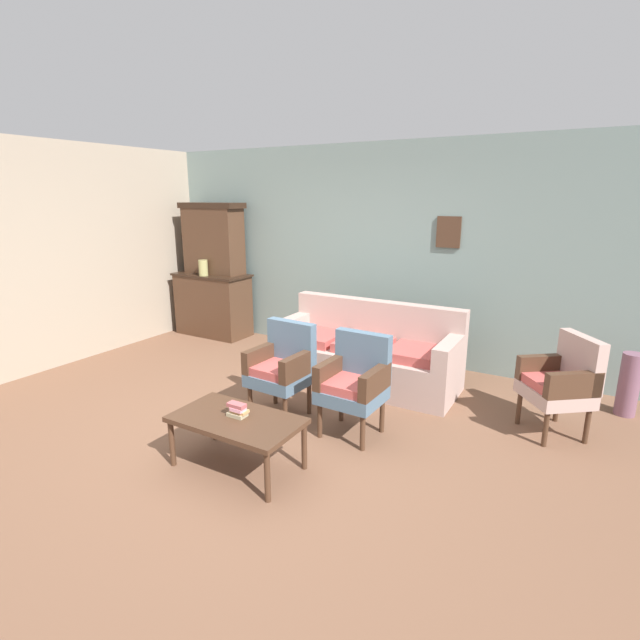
% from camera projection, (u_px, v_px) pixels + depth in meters
% --- Properties ---
extents(ground_plane, '(7.68, 7.68, 0.00)m').
position_uv_depth(ground_plane, '(254.00, 436.00, 4.24)').
color(ground_plane, brown).
extents(wall_back_with_decor, '(6.40, 0.09, 2.70)m').
position_uv_depth(wall_back_with_decor, '(378.00, 253.00, 6.09)').
color(wall_back_with_decor, gray).
rests_on(wall_back_with_decor, ground).
extents(wall_left_side, '(0.06, 5.20, 2.70)m').
position_uv_depth(wall_left_side, '(26.00, 260.00, 5.47)').
color(wall_left_side, gray).
rests_on(wall_left_side, ground).
extents(side_cabinet, '(1.16, 0.55, 0.93)m').
position_uv_depth(side_cabinet, '(213.00, 304.00, 7.22)').
color(side_cabinet, '#472D1E').
rests_on(side_cabinet, ground).
extents(cabinet_upper_hutch, '(0.99, 0.38, 1.03)m').
position_uv_depth(cabinet_upper_hutch, '(213.00, 238.00, 7.03)').
color(cabinet_upper_hutch, '#472D1E').
rests_on(cabinet_upper_hutch, side_cabinet).
extents(vase_on_cabinet, '(0.13, 0.13, 0.23)m').
position_uv_depth(vase_on_cabinet, '(203.00, 268.00, 6.92)').
color(vase_on_cabinet, tan).
rests_on(vase_on_cabinet, side_cabinet).
extents(floral_couch, '(2.05, 0.81, 0.90)m').
position_uv_depth(floral_couch, '(367.00, 355.00, 5.36)').
color(floral_couch, tan).
rests_on(floral_couch, ground).
extents(armchair_near_couch_end, '(0.55, 0.52, 0.90)m').
position_uv_depth(armchair_near_couch_end, '(282.00, 365.00, 4.54)').
color(armchair_near_couch_end, slate).
rests_on(armchair_near_couch_end, ground).
extents(armchair_row_middle, '(0.54, 0.51, 0.90)m').
position_uv_depth(armchair_row_middle, '(355.00, 380.00, 4.18)').
color(armchair_row_middle, slate).
rests_on(armchair_row_middle, ground).
extents(wingback_chair_by_fireplace, '(0.71, 0.71, 0.90)m').
position_uv_depth(wingback_chair_by_fireplace, '(562.00, 381.00, 4.17)').
color(wingback_chair_by_fireplace, tan).
rests_on(wingback_chair_by_fireplace, ground).
extents(coffee_table, '(1.00, 0.56, 0.42)m').
position_uv_depth(coffee_table, '(237.00, 423.00, 3.66)').
color(coffee_table, '#472D1E').
rests_on(coffee_table, ground).
extents(book_stack_on_table, '(0.15, 0.10, 0.11)m').
position_uv_depth(book_stack_on_table, '(238.00, 410.00, 3.66)').
color(book_stack_on_table, tan).
rests_on(book_stack_on_table, coffee_table).
extents(floor_vase_by_wall, '(0.19, 0.19, 0.62)m').
position_uv_depth(floor_vase_by_wall, '(629.00, 384.00, 4.57)').
color(floor_vase_by_wall, '#764E60').
rests_on(floor_vase_by_wall, ground).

